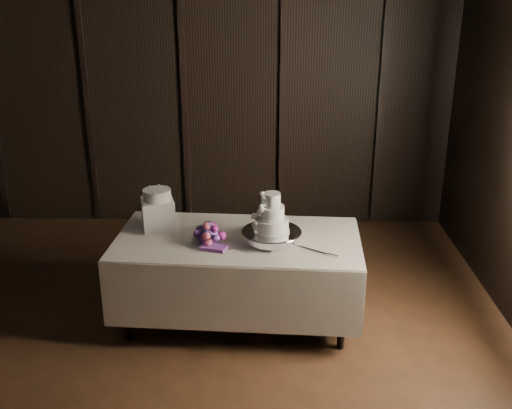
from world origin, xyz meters
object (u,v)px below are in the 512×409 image
at_px(display_table, 238,275).
at_px(bouquet, 209,235).
at_px(wedding_cake, 269,217).
at_px(cake_stand, 272,236).
at_px(small_cake, 157,195).
at_px(box_pedestal, 158,214).

height_order(display_table, bouquet, bouquet).
bearing_deg(wedding_cake, cake_stand, 9.15).
distance_m(cake_stand, small_cake, 1.02).
relative_size(bouquet, box_pedestal, 1.60).
relative_size(display_table, cake_stand, 4.23).
distance_m(bouquet, box_pedestal, 0.55).
bearing_deg(small_cake, cake_stand, -15.41).
height_order(display_table, box_pedestal, box_pedestal).
distance_m(display_table, box_pedestal, 0.85).
xyz_separation_m(bouquet, small_cake, (-0.45, 0.30, 0.23)).
relative_size(cake_stand, small_cake, 2.09).
xyz_separation_m(cake_stand, bouquet, (-0.50, -0.04, 0.03)).
xyz_separation_m(cake_stand, small_cake, (-0.95, 0.26, 0.25)).
relative_size(cake_stand, bouquet, 1.16).
distance_m(display_table, bouquet, 0.48).
bearing_deg(display_table, wedding_cake, -15.65).
bearing_deg(small_cake, display_table, -15.66).
bearing_deg(display_table, small_cake, 167.60).
relative_size(cake_stand, box_pedestal, 1.86).
xyz_separation_m(box_pedestal, small_cake, (-0.00, 0.00, 0.17)).
xyz_separation_m(cake_stand, box_pedestal, (-0.95, 0.26, 0.08)).
distance_m(box_pedestal, small_cake, 0.17).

